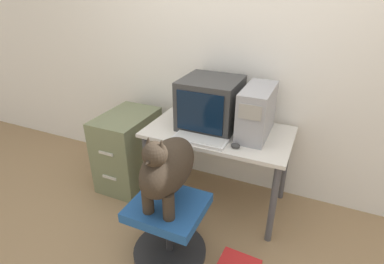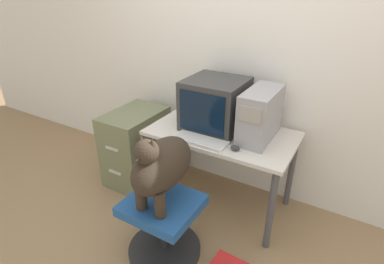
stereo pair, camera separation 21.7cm
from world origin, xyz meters
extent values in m
plane|color=#937551|center=(0.00, 0.00, 0.00)|extent=(12.00, 12.00, 0.00)
cube|color=white|center=(0.00, 0.73, 1.30)|extent=(8.00, 0.05, 2.60)
cube|color=silver|center=(0.00, 0.33, 0.69)|extent=(1.17, 0.67, 0.03)
cylinder|color=#4C4C51|center=(-0.53, 0.05, 0.34)|extent=(0.05, 0.05, 0.68)
cylinder|color=#4C4C51|center=(0.53, 0.05, 0.34)|extent=(0.05, 0.05, 0.68)
cylinder|color=#4C4C51|center=(-0.53, 0.62, 0.34)|extent=(0.05, 0.05, 0.68)
cylinder|color=#4C4C51|center=(0.53, 0.62, 0.34)|extent=(0.05, 0.05, 0.68)
cube|color=#383838|center=(-0.10, 0.40, 0.91)|extent=(0.46, 0.45, 0.40)
cube|color=black|center=(-0.10, 0.16, 0.91)|extent=(0.37, 0.01, 0.31)
cube|color=#99999E|center=(0.28, 0.38, 0.90)|extent=(0.21, 0.47, 0.39)
cube|color=#9E998E|center=(0.28, 0.15, 0.99)|extent=(0.16, 0.01, 0.11)
cube|color=silver|center=(-0.07, 0.09, 0.72)|extent=(0.42, 0.16, 0.02)
cube|color=silver|center=(-0.07, 0.09, 0.74)|extent=(0.38, 0.13, 0.00)
ellipsoid|color=#333333|center=(0.21, 0.11, 0.73)|extent=(0.07, 0.05, 0.04)
cylinder|color=#262628|center=(-0.10, -0.38, 0.02)|extent=(0.53, 0.53, 0.04)
cylinder|color=#262628|center=(-0.10, -0.38, 0.22)|extent=(0.05, 0.05, 0.35)
cube|color=#1E4C8C|center=(-0.10, -0.38, 0.43)|extent=(0.48, 0.45, 0.07)
ellipsoid|color=#33281E|center=(-0.10, -0.35, 0.74)|extent=(0.27, 0.54, 0.34)
cylinder|color=#33281E|center=(-0.17, -0.50, 0.56)|extent=(0.08, 0.08, 0.19)
cylinder|color=#33281E|center=(-0.02, -0.50, 0.56)|extent=(0.08, 0.08, 0.19)
sphere|color=#33281E|center=(-0.10, -0.50, 0.91)|extent=(0.15, 0.15, 0.15)
cone|color=black|center=(-0.10, -0.57, 0.90)|extent=(0.07, 0.08, 0.07)
cone|color=#33281E|center=(-0.14, -0.49, 0.98)|extent=(0.05, 0.05, 0.07)
cone|color=#33281E|center=(-0.06, -0.49, 0.98)|extent=(0.05, 0.05, 0.07)
torus|color=blue|center=(-0.10, -0.48, 0.85)|extent=(0.11, 0.11, 0.02)
cube|color=#6B7251|center=(-0.88, 0.27, 0.36)|extent=(0.42, 0.62, 0.71)
cube|color=beige|center=(-0.88, -0.04, 0.48)|extent=(0.15, 0.01, 0.02)
cube|color=beige|center=(-0.88, -0.04, 0.23)|extent=(0.15, 0.01, 0.02)
cube|color=silver|center=(0.40, -0.31, 0.05)|extent=(0.25, 0.18, 0.02)
cube|color=red|center=(0.41, -0.31, 0.07)|extent=(0.28, 0.18, 0.02)
camera|label=1|loc=(0.70, -1.75, 1.79)|focal=28.00mm
camera|label=2|loc=(0.89, -1.65, 1.79)|focal=28.00mm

